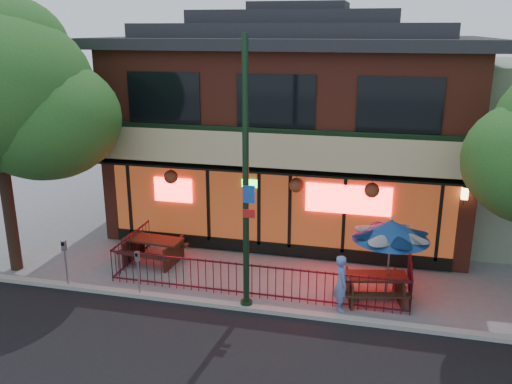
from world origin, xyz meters
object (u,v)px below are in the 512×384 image
(street_light, at_px, (246,194))
(pedestrian, at_px, (341,283))
(parking_meter_near, at_px, (138,266))
(parking_meter_far, at_px, (65,256))
(patio_umbrella, at_px, (391,230))
(picnic_table_left, at_px, (153,247))
(picnic_table_right, at_px, (374,284))

(street_light, xyz_separation_m, pedestrian, (2.42, 0.50, -2.38))
(parking_meter_near, bearing_deg, parking_meter_far, -180.00)
(street_light, height_order, patio_umbrella, street_light)
(pedestrian, bearing_deg, picnic_table_left, 56.74)
(picnic_table_left, xyz_separation_m, patio_umbrella, (7.19, -0.73, 1.48))
(picnic_table_right, distance_m, pedestrian, 1.14)
(street_light, relative_size, parking_meter_near, 5.24)
(picnic_table_left, height_order, parking_meter_far, parking_meter_far)
(street_light, bearing_deg, patio_umbrella, 21.92)
(pedestrian, bearing_deg, parking_meter_near, 78.29)
(picnic_table_right, xyz_separation_m, patio_umbrella, (0.33, 0.22, 1.51))
(patio_umbrella, height_order, parking_meter_far, patio_umbrella)
(parking_meter_near, height_order, parking_meter_far, parking_meter_far)
(street_light, height_order, parking_meter_near, street_light)
(picnic_table_left, height_order, patio_umbrella, patio_umbrella)
(street_light, height_order, pedestrian, street_light)
(picnic_table_left, distance_m, parking_meter_near, 2.35)
(street_light, distance_m, picnic_table_left, 4.96)
(street_light, xyz_separation_m, patio_umbrella, (3.58, 1.44, -1.16))
(picnic_table_right, bearing_deg, patio_umbrella, 33.56)
(picnic_table_left, relative_size, patio_umbrella, 0.83)
(pedestrian, height_order, parking_meter_far, pedestrian)
(picnic_table_right, bearing_deg, parking_meter_far, -171.29)
(pedestrian, bearing_deg, patio_umbrella, -68.90)
(parking_meter_near, bearing_deg, patio_umbrella, 12.94)
(patio_umbrella, height_order, parking_meter_near, patio_umbrella)
(street_light, xyz_separation_m, parking_meter_near, (-3.03, -0.08, -2.25))
(pedestrian, distance_m, parking_meter_near, 5.48)
(pedestrian, bearing_deg, parking_meter_far, 76.54)
(patio_umbrella, xyz_separation_m, parking_meter_near, (-6.61, -1.52, -1.09))
(picnic_table_left, xyz_separation_m, parking_meter_near, (0.57, -2.25, 0.39))
(picnic_table_right, xyz_separation_m, parking_meter_near, (-6.28, -1.30, 0.42))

